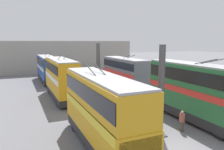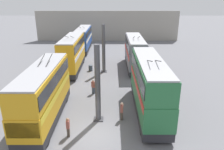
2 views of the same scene
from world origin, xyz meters
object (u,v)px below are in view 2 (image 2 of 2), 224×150
Objects in this scene: bus_left_near at (149,83)px; person_by_left_row at (122,111)px; oil_drum at (91,68)px; bus_right_mid at (72,52)px; person_aisle_midway at (93,86)px; bus_right_near at (44,91)px; person_by_right_row at (68,127)px; bus_right_far at (83,38)px; bus_left_far at (135,51)px.

bus_left_near reaches higher than person_by_left_row.
person_by_left_row is 1.96× the size of oil_drum.
bus_right_mid is 3.69m from oil_drum.
bus_left_near is 6.22× the size of person_by_left_row.
bus_left_near reaches higher than person_aisle_midway.
bus_right_near is at bearing 177.12° from person_aisle_midway.
bus_right_mid is 6.14× the size of person_by_right_row.
bus_right_far is (26.30, 9.58, -0.37)m from bus_left_near.
oil_drum is at bearing -11.00° from bus_right_near.
bus_right_far is 14.12m from oil_drum.
person_by_right_row is at bearing 158.73° from bus_left_far.
bus_right_mid is at bearing 96.41° from bus_left_far.
person_by_right_row is (-18.13, 7.06, -1.86)m from bus_left_far.
bus_left_near is 27.99m from bus_right_far.
bus_right_near is 0.99× the size of bus_right_mid.
bus_left_far is 7.37m from oil_drum.
bus_right_far is at bearing 20.01° from bus_left_near.
person_aisle_midway is at bearing -170.06° from bus_right_far.
bus_right_mid is at bearing 55.22° from person_aisle_midway.
bus_right_far is (12.25, 9.58, -0.10)m from bus_left_far.
person_aisle_midway is (4.25, 5.72, -2.11)m from bus_left_near.
person_by_right_row reaches higher than oil_drum.
bus_right_mid is at bearing 0.00° from bus_right_near.
bus_right_far reaches higher than person_by_right_row.
bus_right_near reaches higher than person_by_left_row.
bus_left_far reaches higher than person_aisle_midway.
bus_right_near is 0.92× the size of bus_right_far.
person_aisle_midway is (5.75, 3.07, -0.00)m from person_by_left_row.
person_aisle_midway is 8.46m from oil_drum.
bus_right_mid is 13.32m from bus_right_far.
bus_right_far is at bearing 112.00° from person_by_left_row.
person_by_left_row is at bearing -120.53° from person_aisle_midway.
person_by_right_row is at bearing -171.60° from bus_right_mid.
bus_left_near reaches higher than bus_right_mid.
bus_left_near is 14.06m from bus_left_far.
bus_right_mid reaches higher than bus_right_near.
oil_drum is at bearing 39.04° from person_aisle_midway.
bus_left_near is 1.05× the size of bus_right_near.
person_by_left_row is (-0.07, -6.94, -1.93)m from bus_right_near.
bus_right_far is 6.61× the size of person_by_right_row.
person_by_left_row is at bearing 170.36° from bus_left_far.
bus_right_far reaches higher than person_aisle_midway.
bus_right_far is at bearing 92.12° from person_by_right_row.
person_by_left_row is 1.02× the size of person_by_right_row.
person_by_right_row is (-2.65, -2.52, -1.96)m from bus_right_near.
person_by_right_row is at bearing -136.42° from bus_right_near.
bus_right_far is 6.48× the size of person_by_left_row.
bus_left_near reaches higher than person_by_right_row.
bus_left_near is at bearing 37.58° from person_by_left_row.
person_by_left_row is at bearing 27.64° from person_by_right_row.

